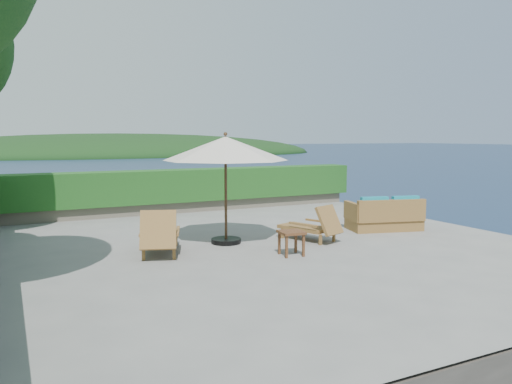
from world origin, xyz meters
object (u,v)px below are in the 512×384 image
lounge_left (160,235)px  lounge_right (313,225)px  side_table (291,235)px  wicker_loveseat (385,216)px  patio_umbrella (226,150)px

lounge_left → lounge_right: 3.52m
side_table → wicker_loveseat: bearing=20.1°
patio_umbrella → wicker_loveseat: (4.28, -0.36, -1.76)m
lounge_left → patio_umbrella: bearing=32.8°
patio_umbrella → lounge_left: (-1.63, -0.39, -1.70)m
side_table → wicker_loveseat: (3.56, 1.31, -0.06)m
patio_umbrella → lounge_left: patio_umbrella is taller
lounge_right → wicker_loveseat: (2.40, 0.29, -0.01)m
patio_umbrella → side_table: (0.71, -1.67, -1.69)m
lounge_right → wicker_loveseat: 2.41m
lounge_left → wicker_loveseat: bearing=19.6°
patio_umbrella → side_table: bearing=-66.9°
wicker_loveseat → lounge_right: bearing=-158.1°
lounge_left → lounge_right: lounge_left is taller
patio_umbrella → lounge_left: size_ratio=2.03×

